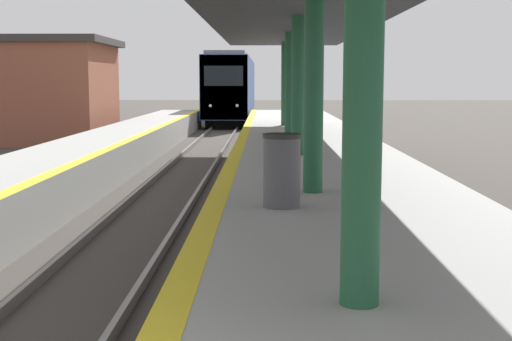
# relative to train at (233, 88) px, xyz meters

# --- Properties ---
(train) EXTENTS (2.70, 21.40, 4.46)m
(train) POSITION_rel_train_xyz_m (0.00, 0.00, 0.00)
(train) COLOR black
(train) RESTS_ON ground
(station_canopy) EXTENTS (4.52, 28.03, 3.41)m
(station_canopy) POSITION_rel_train_xyz_m (3.10, -33.67, 1.98)
(station_canopy) COLOR #1E5133
(station_canopy) RESTS_ON platform_right
(trash_bin) EXTENTS (0.53, 0.53, 1.01)m
(trash_bin) POSITION_rel_train_xyz_m (2.58, -40.60, -0.72)
(trash_bin) COLOR #4C4C51
(trash_bin) RESTS_ON platform_right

